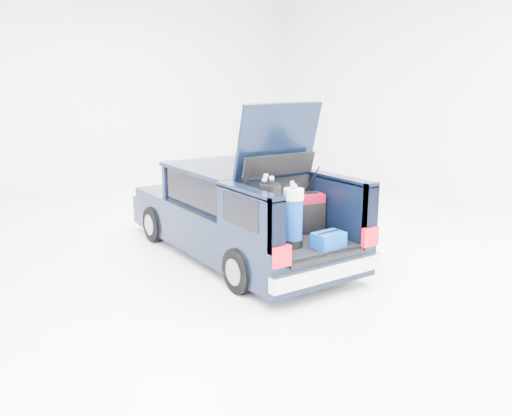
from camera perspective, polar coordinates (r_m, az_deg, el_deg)
ground at (r=8.80m, az=-1.81°, el=-4.95°), size 14.00×14.00×0.00m
car at (r=8.70m, az=-2.22°, el=-0.56°), size 1.87×4.65×2.47m
red_suitcase at (r=7.86m, az=5.76°, el=-0.56°), size 0.41×0.31×0.61m
black_golf_bag at (r=7.04m, az=1.27°, el=-0.84°), size 0.33×0.40×0.99m
blue_golf_bag at (r=7.15m, az=3.94°, el=-0.98°), size 0.33×0.33×0.89m
blue_duffel at (r=7.26m, az=7.65°, el=-3.33°), size 0.43×0.29×0.22m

